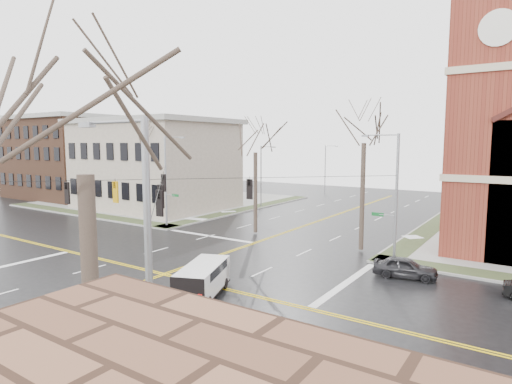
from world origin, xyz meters
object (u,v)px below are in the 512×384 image
Objects in this scene: parked_car_a at (405,267)px; tree_ne at (364,136)px; signal_pole_ne at (394,193)px; tree_se at (84,150)px; streetlight_north_b at (326,167)px; signal_pole_se at (145,276)px; cargo_van at (204,277)px; tree_nw_near at (255,147)px; streetlight_north_a at (262,174)px; signal_pole_nw at (167,178)px; tree_nw_far at (154,148)px.

tree_ne is (-4.68, 4.89, 8.37)m from parked_car_a.
signal_pole_ne is 0.72× the size of tree_ne.
tree_ne is 1.09× the size of tree_se.
signal_pole_se is at bearing -69.73° from streetlight_north_b.
cargo_van is at bearing -117.03° from signal_pole_ne.
tree_ne reaches higher than parked_car_a.
tree_se is (22.64, -61.59, 3.86)m from streetlight_north_b.
tree_ne reaches higher than tree_nw_near.
signal_pole_ne is at bearing 91.51° from tree_se.
streetlight_north_a and streetlight_north_b have the same top height.
tree_nw_far is (-3.94, 2.01, 2.96)m from signal_pole_nw.
tree_nw_far is at bearing -97.61° from streetlight_north_b.
signal_pole_se is 28.65m from tree_nw_near.
streetlight_north_a is at bearing 118.56° from tree_se.
streetlight_north_b is (0.00, 20.00, 0.00)m from streetlight_north_a.
tree_ne is (-2.82, 24.41, 4.09)m from signal_pole_se.
streetlight_north_a is 33.42m from cargo_van.
tree_ne is (19.15, -15.09, 4.57)m from streetlight_north_a.
signal_pole_nw is 0.80× the size of tree_nw_near.
streetlight_north_a is 1.59× the size of cargo_van.
signal_pole_nw reaches higher than streetlight_north_b.
cargo_van is 18.01m from tree_nw_near.
signal_pole_nw reaches higher than parked_car_a.
tree_se is at bearing -47.11° from signal_pole_nw.
signal_pole_se is 1.12× the size of streetlight_north_a.
signal_pole_se is 63.43m from streetlight_north_b.
streetlight_north_b is 2.05× the size of parked_car_a.
tree_nw_far reaches higher than streetlight_north_a.
parked_car_a is 0.31× the size of tree_ne.
tree_ne is at bearing -38.23° from streetlight_north_a.
tree_se is at bearing -62.78° from tree_nw_near.
signal_pole_ne is 0.82× the size of tree_nw_far.
streetlight_north_b is (-21.97, 59.50, -0.48)m from signal_pole_se.
tree_nw_near reaches higher than signal_pole_se.
streetlight_north_a is (-21.97, 39.50, -0.48)m from signal_pole_se.
cargo_van is 0.46× the size of tree_nw_far.
parked_car_a is 10.76m from tree_ne.
streetlight_north_a is at bearing 143.10° from signal_pole_ne.
signal_pole_nw is 2.31× the size of parked_car_a.
streetlight_north_a is 24.80m from tree_ne.
tree_nw_far is at bearing 135.16° from tree_se.
tree_se is (23.31, -25.09, 3.38)m from signal_pole_nw.
signal_pole_se is at bearing -62.04° from tree_nw_near.
tree_se is (0.66, -2.09, 3.38)m from signal_pole_se.
streetlight_north_b is at bearing 90.00° from streetlight_north_a.
signal_pole_se is 0.82× the size of tree_nw_far.
streetlight_north_b is at bearing 88.95° from signal_pole_nw.
signal_pole_ne reaches higher than cargo_van.
streetlight_north_b is 0.71× the size of tree_nw_near.
signal_pole_se reaches higher than streetlight_north_a.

